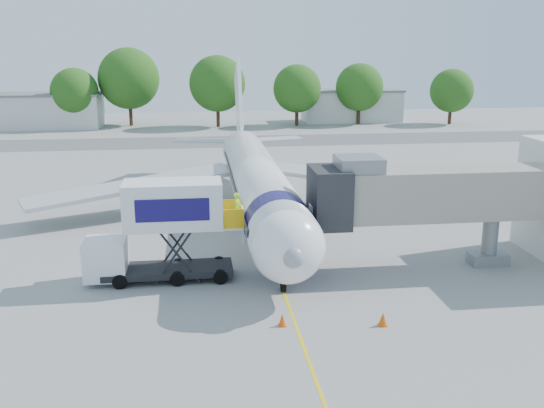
{
  "coord_description": "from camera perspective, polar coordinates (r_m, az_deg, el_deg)",
  "views": [
    {
      "loc": [
        -4.28,
        -38.65,
        12.46
      ],
      "look_at": [
        0.15,
        -3.63,
        3.2
      ],
      "focal_mm": 40.0,
      "sensor_mm": 36.0,
      "label": 1
    }
  ],
  "objects": [
    {
      "name": "catering_hiloader",
      "position": [
        33.16,
        -10.34,
        -2.56
      ],
      "size": [
        8.55,
        2.44,
        5.5
      ],
      "color": "black",
      "rests_on": "ground"
    },
    {
      "name": "ground_tug",
      "position": [
        25.71,
        -0.06,
        -12.24
      ],
      "size": [
        4.32,
        3.15,
        1.55
      ],
      "rotation": [
        0.0,
        0.0,
        -0.33
      ],
      "color": "white",
      "rests_on": "ground"
    },
    {
      "name": "tree_d",
      "position": [
        96.01,
        -5.17,
        11.21
      ],
      "size": [
        8.68,
        8.68,
        11.07
      ],
      "color": "#382314",
      "rests_on": "ground"
    },
    {
      "name": "safety_cone_a",
      "position": [
        28.67,
        10.39,
        -10.61
      ],
      "size": [
        0.42,
        0.42,
        0.67
      ],
      "color": "#DD4D0B",
      "rests_on": "ground"
    },
    {
      "name": "taxiway_strip",
      "position": [
        81.72,
        -4.15,
        5.89
      ],
      "size": [
        120.0,
        10.0,
        0.01
      ],
      "primitive_type": "cube",
      "color": "#59595B",
      "rests_on": "ground"
    },
    {
      "name": "tree_e",
      "position": [
        97.39,
        2.37,
        10.8
      ],
      "size": [
        7.56,
        7.56,
        9.64
      ],
      "color": "#382314",
      "rests_on": "ground"
    },
    {
      "name": "tree_g",
      "position": [
        103.53,
        16.55,
        10.18
      ],
      "size": [
        6.95,
        6.95,
        8.86
      ],
      "color": "#382314",
      "rests_on": "ground"
    },
    {
      "name": "tree_b",
      "position": [
        98.64,
        -18.09,
        10.0
      ],
      "size": [
        7.23,
        7.23,
        9.22
      ],
      "color": "#382314",
      "rests_on": "ground"
    },
    {
      "name": "safety_cone_b",
      "position": [
        28.21,
        0.97,
        -10.87
      ],
      "size": [
        0.38,
        0.38,
        0.61
      ],
      "color": "#DD4D0B",
      "rests_on": "ground"
    },
    {
      "name": "outbuilding_right",
      "position": [
        104.49,
        7.48,
        9.2
      ],
      "size": [
        16.4,
        7.4,
        5.3
      ],
      "color": "silver",
      "rests_on": "ground"
    },
    {
      "name": "ground",
      "position": [
        40.84,
        -0.85,
        -3.07
      ],
      "size": [
        160.0,
        160.0,
        0.0
      ],
      "primitive_type": "plane",
      "color": "gray",
      "rests_on": "ground"
    },
    {
      "name": "jet_bridge",
      "position": [
        34.91,
        13.59,
        0.83
      ],
      "size": [
        13.9,
        3.2,
        6.6
      ],
      "color": "gray",
      "rests_on": "ground"
    },
    {
      "name": "aircraft",
      "position": [
        44.03,
        -1.47,
        2.21
      ],
      "size": [
        34.17,
        37.73,
        11.35
      ],
      "color": "white",
      "rests_on": "ground"
    },
    {
      "name": "outbuilding_left",
      "position": [
        101.94,
        -20.86,
        8.24
      ],
      "size": [
        18.4,
        8.4,
        5.3
      ],
      "color": "silver",
      "rests_on": "ground"
    },
    {
      "name": "tree_f",
      "position": [
        100.61,
        8.23,
        10.82
      ],
      "size": [
        7.64,
        7.64,
        9.74
      ],
      "color": "#382314",
      "rests_on": "ground"
    },
    {
      "name": "guidance_line",
      "position": [
        40.84,
        -0.85,
        -3.06
      ],
      "size": [
        0.15,
        70.0,
        0.01
      ],
      "primitive_type": "cube",
      "color": "yellow",
      "rests_on": "ground"
    },
    {
      "name": "tree_c",
      "position": [
        99.79,
        -13.34,
        11.42
      ],
      "size": [
        9.58,
        9.58,
        12.21
      ],
      "color": "#382314",
      "rests_on": "ground"
    }
  ]
}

